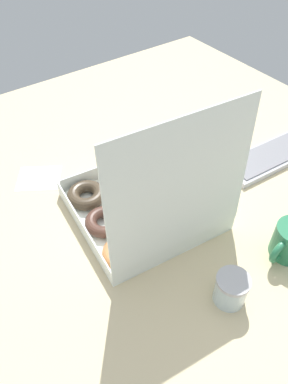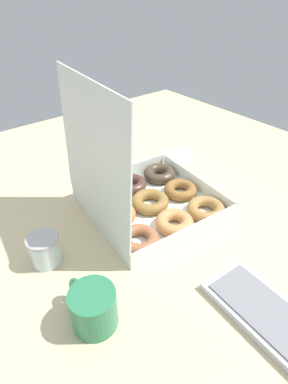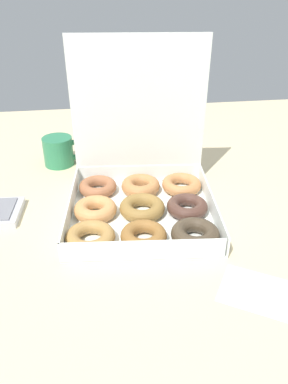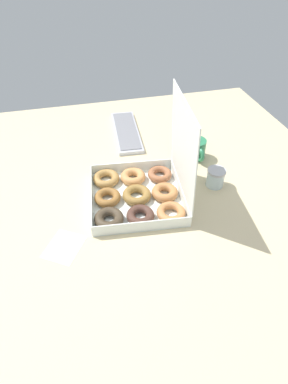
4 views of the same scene
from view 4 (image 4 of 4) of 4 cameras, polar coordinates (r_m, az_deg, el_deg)
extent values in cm
cube|color=beige|center=(126.38, -0.15, -0.63)|extent=(180.00, 180.00, 2.00)
cube|color=white|center=(123.43, -1.42, -1.16)|extent=(39.97, 39.97, 0.40)
cube|color=white|center=(135.45, -2.33, 4.85)|extent=(4.09, 36.32, 4.93)
cube|color=white|center=(109.02, -0.32, -6.57)|extent=(4.09, 36.32, 4.93)
cube|color=white|center=(121.59, -9.91, -1.01)|extent=(35.53, 4.01, 4.93)
cube|color=white|center=(124.29, 6.85, 0.52)|extent=(35.53, 4.01, 4.93)
cube|color=white|center=(111.63, 7.41, 8.47)|extent=(36.48, 5.63, 36.45)
torus|color=#A87C41|center=(130.98, -7.21, 2.57)|extent=(11.70, 11.70, 3.29)
torus|color=olive|center=(121.80, -6.95, -1.02)|extent=(14.48, 14.48, 3.18)
torus|color=#453828|center=(113.36, -6.69, -5.09)|extent=(15.88, 15.88, 3.65)
torus|color=tan|center=(131.01, -2.10, 2.94)|extent=(15.11, 15.11, 3.61)
torus|color=olive|center=(122.01, -1.38, -0.56)|extent=(16.21, 16.21, 3.43)
torus|color=#4D3027|center=(113.78, -0.69, -4.49)|extent=(11.02, 11.02, 3.26)
torus|color=#985D3C|center=(132.45, 3.02, 3.41)|extent=(12.65, 12.65, 3.06)
torus|color=#B27542|center=(123.43, 3.98, -0.07)|extent=(15.45, 15.45, 3.57)
torus|color=#B87845|center=(115.28, 5.17, -3.93)|extent=(15.77, 15.77, 3.11)
cube|color=silver|center=(164.64, -3.37, 11.38)|extent=(42.13, 15.14, 1.80)
cube|color=gray|center=(164.08, -3.39, 11.71)|extent=(38.70, 12.93, 0.40)
cylinder|color=#2D7C51|center=(146.02, 9.77, 8.15)|extent=(9.49, 9.49, 9.27)
torus|color=#2D7C51|center=(142.35, 10.64, 7.04)|extent=(7.01, 2.21, 6.90)
cylinder|color=black|center=(144.41, 9.90, 9.12)|extent=(8.35, 8.35, 0.56)
cylinder|color=silver|center=(131.20, 13.43, 2.50)|extent=(7.43, 7.43, 7.08)
cylinder|color=#B2B2B7|center=(128.74, 13.71, 3.89)|extent=(7.81, 7.81, 1.00)
cube|color=white|center=(110.37, -14.97, -10.03)|extent=(17.18, 16.55, 0.15)
camera|label=1|loc=(0.91, 52.05, 25.25)|focal=35.00mm
camera|label=2|loc=(1.61, 12.89, 31.86)|focal=28.00mm
camera|label=3|loc=(1.21, -45.64, 15.19)|focal=35.00mm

